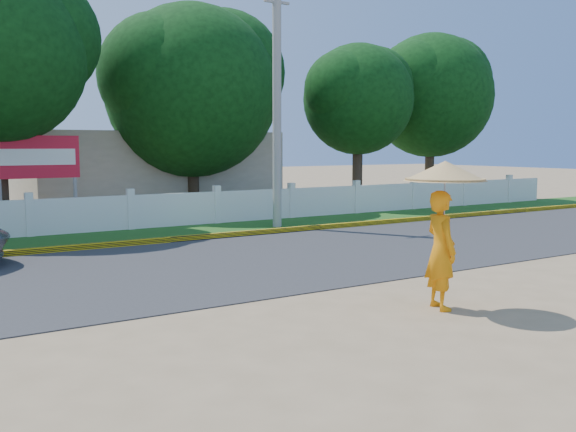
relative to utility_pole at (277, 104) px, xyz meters
name	(u,v)px	position (x,y,z in m)	size (l,w,h in m)	color
ground	(352,304)	(-4.18, -9.22, -3.95)	(120.00, 120.00, 0.00)	#9E8460
road	(229,262)	(-4.18, -4.72, -3.94)	(60.00, 7.00, 0.02)	#38383A
grass_verge	(147,235)	(-4.18, 0.53, -3.93)	(60.00, 3.50, 0.03)	#2D601E
curb	(169,240)	(-4.18, -1.17, -3.87)	(40.00, 0.18, 0.16)	yellow
fence	(131,213)	(-4.18, 1.98, -3.40)	(40.00, 0.10, 1.10)	silver
building_near	(146,170)	(-1.18, 8.78, -2.35)	(10.00, 6.00, 3.20)	#B7AD99
utility_pole	(277,104)	(0.00, 0.00, 0.00)	(0.28, 0.28, 7.89)	gray
monk_with_parasol	(443,213)	(-3.15, -10.24, -2.38)	(1.32, 1.32, 2.40)	orange
billboard	(37,162)	(-6.69, 3.07, -1.81)	(2.50, 0.13, 2.95)	gray
tree_row	(111,81)	(-3.71, 5.11, 0.94)	(36.27, 8.15, 8.56)	#473828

